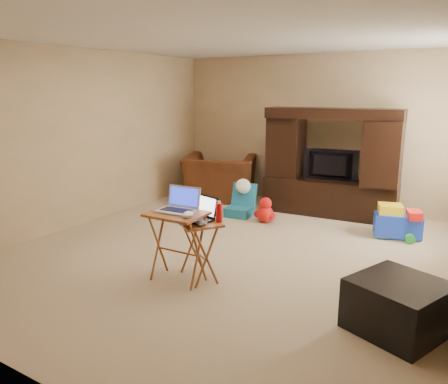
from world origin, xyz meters
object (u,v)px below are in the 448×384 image
Objects in this scene: water_bottle at (219,213)px; mouse_right at (202,223)px; television at (330,165)px; ottoman at (398,306)px; tray_table_right at (199,250)px; recliner at (220,178)px; child_rocker at (239,200)px; tray_table_left at (178,247)px; push_toy at (398,221)px; laptop_left at (176,200)px; plush_toy at (265,210)px; entertainment_center at (331,163)px; laptop_right at (196,209)px; mouse_left at (188,214)px.

mouse_right is at bearing -109.29° from water_bottle.
ottoman is (1.59, -2.98, -0.58)m from television.
mouse_right is (0.13, -0.12, 0.34)m from tray_table_right.
recliner is 1.13m from child_rocker.
tray_table_left is at bearing -82.27° from child_rocker.
push_toy is at bearing 92.16° from tray_table_right.
mouse_right is at bearing -175.79° from ottoman.
television is 3.05m from tray_table_right.
tray_table_left is 3.77× the size of water_bottle.
laptop_left is at bearing -82.77° from child_rocker.
tray_table_left is (0.14, -2.29, 0.17)m from plush_toy.
tray_table_left is (-0.52, -3.15, -0.43)m from television.
child_rocker is 2.64× the size of water_bottle.
child_rocker is at bearing 169.39° from plush_toy.
plush_toy is at bearing 103.39° from water_bottle.
entertainment_center reaches higher than laptop_left.
recliner is at bearing 140.23° from ottoman.
tray_table_right is (-1.51, -2.45, 0.09)m from push_toy.
tray_table_left is 2.22× the size of laptop_right.
water_bottle is at bearing 177.88° from ottoman.
water_bottle is at bearing 24.32° from laptop_left.
water_bottle is at bearing -72.52° from child_rocker.
laptop_left reaches higher than tray_table_left.
mouse_right is at bearing 78.51° from television.
mouse_right reaches higher than plush_toy.
mouse_left is (-0.33, -3.22, -0.04)m from television.
child_rocker is 1.34× the size of laptop_left.
entertainment_center reaches higher than television.
laptop_right is at bearing 107.74° from mouse_left.
laptop_right is (0.75, -2.21, 0.49)m from child_rocker.
laptop_right is (0.11, 0.18, 0.38)m from tray_table_left.
television is 3.43m from ottoman.
television is 2.22× the size of laptop_left.
laptop_left is at bearing -118.22° from laptop_right.
water_bottle is at bearing 32.50° from tray_table_left.
tray_table_right is (0.15, 0.16, -0.05)m from tray_table_left.
plush_toy is 0.54× the size of tray_table_left.
tray_table_left is 4.92× the size of mouse_left.
plush_toy is at bearing 112.15° from laptop_right.
tray_table_left reaches higher than push_toy.
tray_table_left is at bearing -175.34° from ottoman.
television is at bearing 84.14° from mouse_left.
television is 1.39m from push_toy.
water_bottle reaches higher than child_rocker.
laptop_right is (-0.41, -3.02, -0.08)m from entertainment_center.
television is at bearing 116.82° from tray_table_right.
ottoman is 4.52× the size of mouse_left.
entertainment_center is 2.79× the size of tray_table_left.
mouse_left is (-1.47, -2.67, 0.53)m from push_toy.
laptop_right is at bearing -102.42° from entertainment_center.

